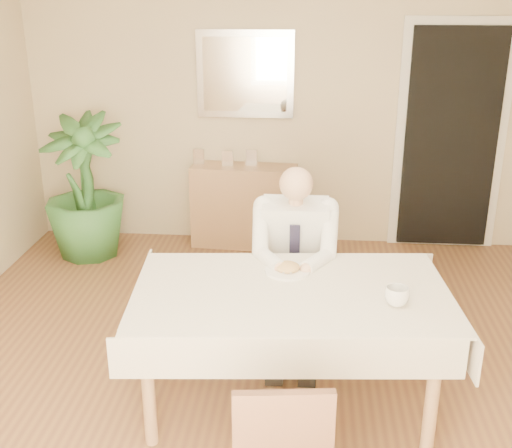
# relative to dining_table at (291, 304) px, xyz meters

# --- Properties ---
(room) EXTENTS (5.00, 5.02, 2.60)m
(room) POSITION_rel_dining_table_xyz_m (-0.23, 0.12, 0.63)
(room) COLOR brown
(room) RESTS_ON ground
(doorway) EXTENTS (0.96, 0.07, 2.10)m
(doorway) POSITION_rel_dining_table_xyz_m (1.32, 2.58, 0.33)
(doorway) COLOR silver
(doorway) RESTS_ON ground
(mirror) EXTENTS (0.86, 0.04, 0.76)m
(mirror) POSITION_rel_dining_table_xyz_m (-0.51, 2.59, 0.88)
(mirror) COLOR silver
(mirror) RESTS_ON room
(dining_table) EXTENTS (1.80, 1.15, 0.75)m
(dining_table) POSITION_rel_dining_table_xyz_m (0.00, 0.00, 0.00)
(dining_table) COLOR #936E4D
(dining_table) RESTS_ON ground
(chair_far) EXTENTS (0.46, 0.46, 0.96)m
(chair_far) POSITION_rel_dining_table_xyz_m (0.00, 0.89, -0.13)
(chair_far) COLOR #3C2318
(chair_far) RESTS_ON ground
(seated_man) EXTENTS (0.48, 0.72, 1.24)m
(seated_man) POSITION_rel_dining_table_xyz_m (-0.00, 0.59, 0.02)
(seated_man) COLOR white
(seated_man) RESTS_ON ground
(plate) EXTENTS (0.26, 0.26, 0.02)m
(plate) POSITION_rel_dining_table_xyz_m (-0.03, 0.23, 0.09)
(plate) COLOR white
(plate) RESTS_ON dining_table
(food) EXTENTS (0.14, 0.14, 0.06)m
(food) POSITION_rel_dining_table_xyz_m (-0.03, 0.23, 0.11)
(food) COLOR olive
(food) RESTS_ON dining_table
(knife) EXTENTS (0.01, 0.13, 0.01)m
(knife) POSITION_rel_dining_table_xyz_m (0.01, 0.17, 0.11)
(knife) COLOR silver
(knife) RESTS_ON dining_table
(fork) EXTENTS (0.01, 0.13, 0.01)m
(fork) POSITION_rel_dining_table_xyz_m (-0.07, 0.17, 0.11)
(fork) COLOR silver
(fork) RESTS_ON dining_table
(coffee_mug) EXTENTS (0.16, 0.16, 0.10)m
(coffee_mug) POSITION_rel_dining_table_xyz_m (0.54, -0.13, 0.13)
(coffee_mug) COLOR white
(coffee_mug) RESTS_ON dining_table
(sideboard) EXTENTS (0.96, 0.38, 0.76)m
(sideboard) POSITION_rel_dining_table_xyz_m (-0.51, 2.44, -0.29)
(sideboard) COLOR #936E4D
(sideboard) RESTS_ON ground
(photo_frame_left) EXTENTS (0.10, 0.02, 0.14)m
(photo_frame_left) POSITION_rel_dining_table_xyz_m (-0.92, 2.48, 0.16)
(photo_frame_left) COLOR silver
(photo_frame_left) RESTS_ON sideboard
(photo_frame_center) EXTENTS (0.10, 0.02, 0.14)m
(photo_frame_center) POSITION_rel_dining_table_xyz_m (-0.65, 2.44, 0.16)
(photo_frame_center) COLOR silver
(photo_frame_center) RESTS_ON sideboard
(photo_frame_right) EXTENTS (0.10, 0.02, 0.14)m
(photo_frame_right) POSITION_rel_dining_table_xyz_m (-0.44, 2.48, 0.16)
(photo_frame_right) COLOR silver
(photo_frame_right) RESTS_ON sideboard
(potted_palm) EXTENTS (0.74, 0.74, 1.27)m
(potted_palm) POSITION_rel_dining_table_xyz_m (-1.87, 2.09, -0.04)
(potted_palm) COLOR #295A26
(potted_palm) RESTS_ON ground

